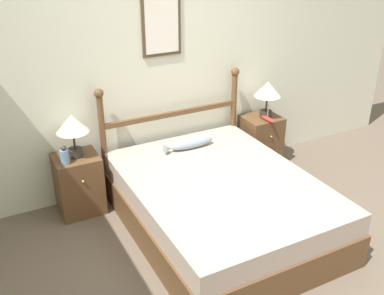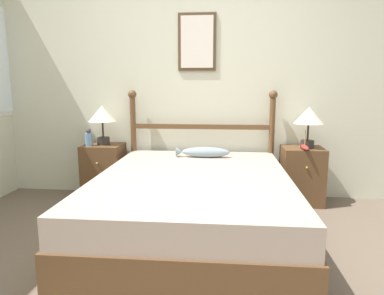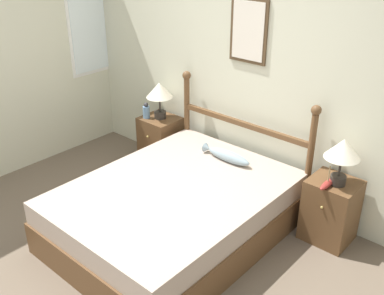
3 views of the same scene
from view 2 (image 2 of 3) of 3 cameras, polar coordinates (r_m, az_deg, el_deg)
name	(u,v)px [view 2 (image 2 of 3)]	position (r m, az deg, el deg)	size (l,w,h in m)	color
ground_plane	(170,272)	(2.41, -3.77, -19.95)	(16.00, 16.00, 0.00)	brown
wall_back	(193,80)	(3.80, 0.12, 11.17)	(6.40, 0.08, 2.55)	beige
bed	(193,205)	(2.84, 0.21, -9.52)	(1.56, 2.04, 0.51)	brown
headboard	(201,137)	(3.70, 1.54, 1.83)	(1.59, 0.09, 1.17)	brown
nightstand_left	(104,171)	(3.88, -14.43, -3.82)	(0.41, 0.40, 0.59)	brown
nightstand_right	(302,175)	(3.75, 17.80, -4.46)	(0.41, 0.40, 0.59)	brown
table_lamp_left	(102,116)	(3.78, -14.72, 5.07)	(0.29, 0.29, 0.42)	#2D2823
table_lamp_right	(309,118)	(3.63, 18.88, 4.67)	(0.29, 0.29, 0.42)	#2D2823
bottle	(89,138)	(3.76, -16.82, 1.46)	(0.08, 0.08, 0.18)	#668CB2
model_boat	(305,147)	(3.57, 18.26, 0.07)	(0.06, 0.25, 0.19)	maroon
fish_pillow	(203,152)	(3.42, 1.91, -0.78)	(0.54, 0.11, 0.10)	#8499A3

